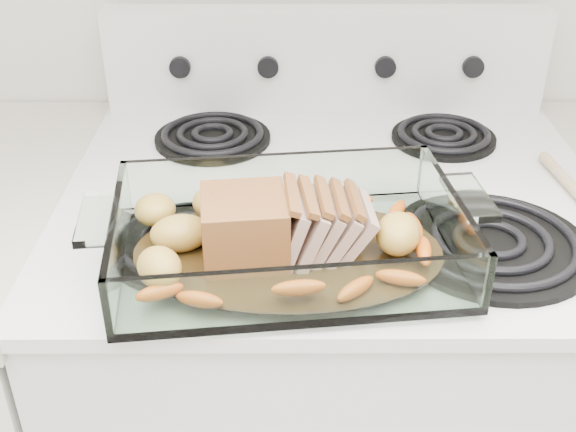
{
  "coord_description": "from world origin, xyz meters",
  "views": [
    {
      "loc": [
        -0.07,
        0.73,
        1.44
      ],
      "look_at": [
        -0.07,
        1.48,
        0.99
      ],
      "focal_mm": 45.0,
      "sensor_mm": 36.0,
      "label": 1
    }
  ],
  "objects": [
    {
      "name": "roast_vegetables",
      "position": [
        -0.07,
        1.49,
        0.97
      ],
      "size": [
        0.36,
        0.2,
        0.04
      ],
      "rotation": [
        0.0,
        0.0,
        0.25
      ],
      "color": "#CB4D11",
      "rests_on": "baking_dish"
    },
    {
      "name": "baking_dish",
      "position": [
        -0.07,
        1.46,
        0.96
      ],
      "size": [
        0.41,
        0.27,
        0.08
      ],
      "rotation": [
        0.0,
        0.0,
        0.11
      ],
      "color": "silver",
      "rests_on": "electric_range"
    },
    {
      "name": "electric_range",
      "position": [
        0.0,
        1.66,
        0.48
      ],
      "size": [
        0.78,
        0.7,
        1.12
      ],
      "color": "silver",
      "rests_on": "ground"
    },
    {
      "name": "pork_roast",
      "position": [
        -0.09,
        1.46,
        0.99
      ],
      "size": [
        0.2,
        0.1,
        0.08
      ],
      "rotation": [
        0.0,
        0.0,
        -0.3
      ],
      "color": "#965529",
      "rests_on": "baking_dish"
    }
  ]
}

